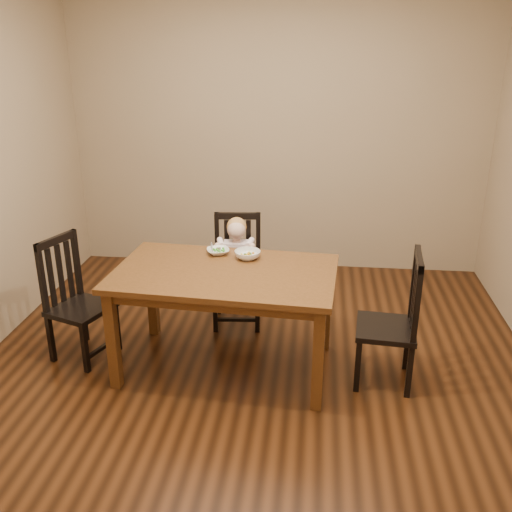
# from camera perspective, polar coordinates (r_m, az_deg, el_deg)

# --- Properties ---
(room) EXTENTS (4.01, 4.01, 2.71)m
(room) POSITION_cam_1_polar(r_m,az_deg,el_deg) (3.62, -0.16, 7.24)
(room) COLOR #44220E
(room) RESTS_ON ground
(dining_table) EXTENTS (1.55, 1.00, 0.74)m
(dining_table) POSITION_cam_1_polar(r_m,az_deg,el_deg) (3.87, -3.13, -2.67)
(dining_table) COLOR #452A10
(dining_table) RESTS_ON room
(chair_child) EXTENTS (0.42, 0.40, 0.90)m
(chair_child) POSITION_cam_1_polar(r_m,az_deg,el_deg) (4.62, -1.88, -1.63)
(chair_child) COLOR black
(chair_child) RESTS_ON room
(chair_left) EXTENTS (0.49, 0.50, 0.91)m
(chair_left) POSITION_cam_1_polar(r_m,az_deg,el_deg) (4.32, -17.59, -4.31)
(chair_left) COLOR black
(chair_left) RESTS_ON room
(chair_right) EXTENTS (0.42, 0.44, 0.94)m
(chair_right) POSITION_cam_1_polar(r_m,az_deg,el_deg) (3.91, 13.60, -6.43)
(chair_right) COLOR black
(chair_right) RESTS_ON room
(toddler) EXTENTS (0.30, 0.36, 0.47)m
(toddler) POSITION_cam_1_polar(r_m,az_deg,el_deg) (4.53, -1.93, -0.47)
(toddler) COLOR silver
(toddler) RESTS_ON chair_child
(bowl_peas) EXTENTS (0.20, 0.20, 0.04)m
(bowl_peas) POSITION_cam_1_polar(r_m,az_deg,el_deg) (4.13, -3.82, 0.47)
(bowl_peas) COLOR silver
(bowl_peas) RESTS_ON dining_table
(bowl_veg) EXTENTS (0.21, 0.21, 0.06)m
(bowl_veg) POSITION_cam_1_polar(r_m,az_deg,el_deg) (4.03, -0.85, 0.14)
(bowl_veg) COLOR silver
(bowl_veg) RESTS_ON dining_table
(fork) EXTENTS (0.04, 0.13, 0.05)m
(fork) POSITION_cam_1_polar(r_m,az_deg,el_deg) (4.11, -4.43, 0.73)
(fork) COLOR silver
(fork) RESTS_ON bowl_peas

